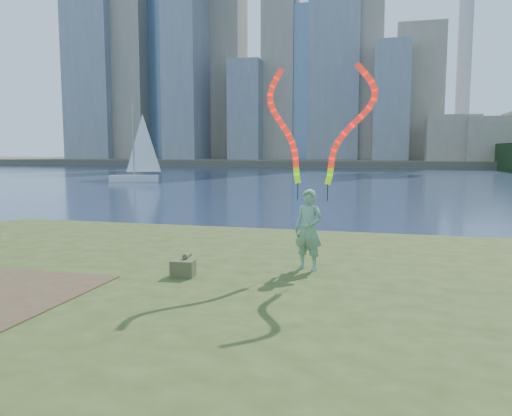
# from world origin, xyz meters

# --- Properties ---
(ground) EXTENTS (320.00, 320.00, 0.00)m
(ground) POSITION_xyz_m (0.00, 0.00, 0.00)
(ground) COLOR #19263F
(ground) RESTS_ON ground
(grassy_knoll) EXTENTS (20.00, 18.00, 0.80)m
(grassy_knoll) POSITION_xyz_m (0.00, -2.30, 0.34)
(grassy_knoll) COLOR #344217
(grassy_knoll) RESTS_ON ground
(far_shore) EXTENTS (320.00, 40.00, 1.20)m
(far_shore) POSITION_xyz_m (0.00, 95.00, 0.60)
(far_shore) COLOR #4B4637
(far_shore) RESTS_ON ground
(woman_with_ribbons) EXTENTS (1.89, 0.63, 3.84)m
(woman_with_ribbons) POSITION_xyz_m (2.36, -0.37, 2.26)
(woman_with_ribbons) COLOR #1B652D
(woman_with_ribbons) RESTS_ON grassy_knoll
(canvas_bag) EXTENTS (0.40, 0.46, 0.37)m
(canvas_bag) POSITION_xyz_m (0.40, -1.38, 0.95)
(canvas_bag) COLOR #4E552F
(canvas_bag) RESTS_ON grassy_knoll
(sailboat) EXTENTS (4.74, 3.01, 7.27)m
(sailboat) POSITION_xyz_m (-19.36, 33.89, 1.25)
(sailboat) COLOR silver
(sailboat) RESTS_ON ground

